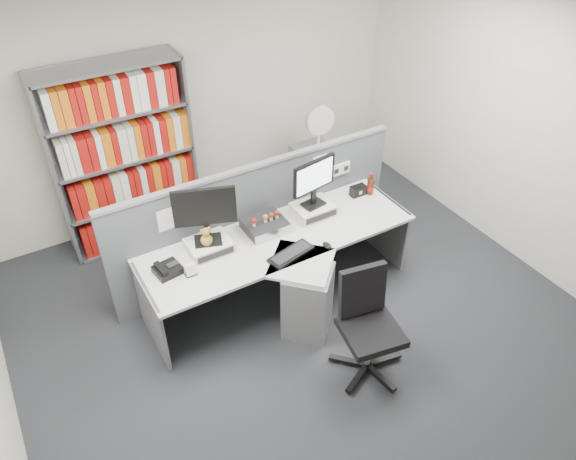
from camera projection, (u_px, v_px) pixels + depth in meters
ground at (325, 349)px, 4.94m from camera, size 5.50×5.50×0.00m
room_shell at (335, 181)px, 3.84m from camera, size 5.04×5.54×2.72m
partition at (257, 219)px, 5.39m from camera, size 3.00×0.08×1.27m
desk at (291, 273)px, 5.06m from camera, size 2.60×1.20×0.72m
monitor_riser_left at (209, 246)px, 4.88m from camera, size 0.38×0.31×0.10m
monitor_riser_right at (313, 209)px, 5.32m from camera, size 0.38×0.31×0.10m
monitor_left at (205, 211)px, 4.65m from camera, size 0.52×0.24×0.55m
monitor_right at (314, 179)px, 5.11m from camera, size 0.48×0.19×0.49m
desktop_pc at (265, 225)px, 5.12m from camera, size 0.38×0.34×0.10m
figurines at (267, 217)px, 5.05m from camera, size 0.29×0.05×0.09m
keyboard at (291, 254)px, 4.85m from camera, size 0.46×0.26×0.03m
mouse at (327, 245)px, 4.93m from camera, size 0.07×0.10×0.04m
desk_phone at (167, 269)px, 4.65m from camera, size 0.24×0.23×0.09m
desk_calendar at (190, 270)px, 4.62m from camera, size 0.10×0.07×0.12m
plush_toy at (206, 238)px, 4.76m from camera, size 0.11×0.11×0.18m
speaker at (358, 191)px, 5.57m from camera, size 0.16×0.09×0.11m
cola_bottle at (370, 186)px, 5.57m from camera, size 0.07×0.07×0.24m
shelving_unit at (124, 161)px, 5.64m from camera, size 1.41×0.40×2.00m
filing_cabinet at (317, 177)px, 6.56m from camera, size 0.45×0.61×0.70m
desk_fan at (319, 124)px, 6.13m from camera, size 0.34×0.20×0.56m
office_chair at (367, 321)px, 4.51m from camera, size 0.64×0.63×0.97m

